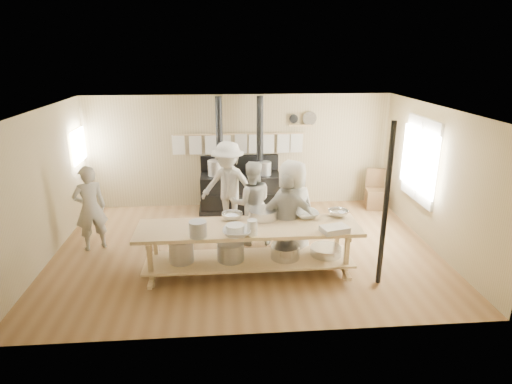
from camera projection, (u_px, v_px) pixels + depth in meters
ground at (246, 249)px, 8.00m from camera, size 7.00×7.00×0.00m
room_shell at (245, 166)px, 7.48m from camera, size 7.00×7.00×7.00m
window_right at (421, 160)px, 8.35m from camera, size 0.09×1.50×1.65m
left_opening at (79, 146)px, 9.11m from camera, size 0.00×0.90×0.90m
stove at (240, 188)px, 9.83m from camera, size 1.90×0.75×2.60m
towel_rail at (239, 142)px, 9.77m from camera, size 3.00×0.04×0.47m
back_wall_shelf at (303, 121)px, 9.77m from camera, size 0.63×0.14×0.32m
prep_table at (248, 245)px, 6.98m from camera, size 3.60×0.90×0.85m
support_post at (386, 206)px, 6.46m from camera, size 0.08×0.08×2.60m
cook_far_left at (90, 208)px, 7.80m from camera, size 0.70×0.61×1.60m
cook_left at (252, 203)px, 8.03m from camera, size 0.80×0.63×1.62m
cook_center at (292, 211)px, 7.38m from camera, size 1.04×0.87×1.81m
cook_right at (288, 220)px, 7.25m from camera, size 0.97×0.46×1.61m
cook_by_window at (228, 186)px, 8.65m from camera, size 1.37×1.15×1.84m
chair at (375, 197)px, 10.01m from camera, size 0.49×0.49×0.92m
bowl_white_a at (237, 232)px, 6.53m from camera, size 0.48×0.48×0.11m
bowl_steel_a at (232, 216)px, 7.15m from camera, size 0.50×0.50×0.11m
bowl_white_b at (306, 214)px, 7.25m from camera, size 0.48×0.48×0.10m
bowl_steel_b at (338, 213)px, 7.29m from camera, size 0.45×0.45×0.11m
roasting_pan at (335, 229)px, 6.65m from camera, size 0.47×0.38×0.09m
mixing_bowl_large at (263, 214)px, 7.18m from camera, size 0.66×0.66×0.16m
bucket_galv at (198, 229)px, 6.46m from camera, size 0.30×0.30×0.25m
deep_bowl_enamel at (235, 230)px, 6.52m from camera, size 0.34×0.34×0.18m
pitcher at (252, 227)px, 6.53m from camera, size 0.19×0.19×0.24m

